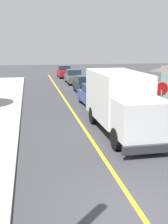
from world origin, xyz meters
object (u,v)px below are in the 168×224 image
(box_truck, at_px, (121,100))
(stop_sign, at_px, (161,96))
(parked_car_furthest, at_px, (64,72))
(parked_car_near, at_px, (95,96))
(parked_car_far, at_px, (74,77))
(parked_car_mid, at_px, (85,85))

(box_truck, xyz_separation_m, stop_sign, (2.44, 0.31, 0.09))
(box_truck, xyz_separation_m, parked_car_furthest, (0.22, 26.82, -0.97))
(parked_car_near, xyz_separation_m, stop_sign, (2.29, -6.57, 1.06))
(box_truck, xyz_separation_m, parked_car_near, (0.15, 6.88, -0.97))
(parked_car_far, relative_size, parked_car_furthest, 1.00)
(box_truck, bearing_deg, stop_sign, 7.22)
(parked_car_mid, distance_m, parked_car_furthest, 13.93)
(stop_sign, bearing_deg, parked_car_far, 95.46)
(box_truck, bearing_deg, parked_car_near, 88.79)
(stop_sign, bearing_deg, parked_car_mid, 98.50)
(parked_car_furthest, bearing_deg, parked_car_far, -87.17)
(parked_car_mid, height_order, parked_car_far, same)
(box_truck, distance_m, parked_car_mid, 12.95)
(parked_car_near, relative_size, parked_car_furthest, 1.02)
(parked_car_near, height_order, stop_sign, stop_sign)
(box_truck, xyz_separation_m, parked_car_mid, (0.55, 12.90, -0.97))
(parked_car_far, bearing_deg, stop_sign, -84.54)
(parked_car_near, bearing_deg, parked_car_furthest, 89.80)
(parked_car_far, bearing_deg, parked_car_mid, -89.95)
(parked_car_furthest, xyz_separation_m, stop_sign, (2.22, -26.51, 1.06))
(parked_car_far, distance_m, parked_car_furthest, 6.75)
(parked_car_mid, bearing_deg, parked_car_furthest, 91.40)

